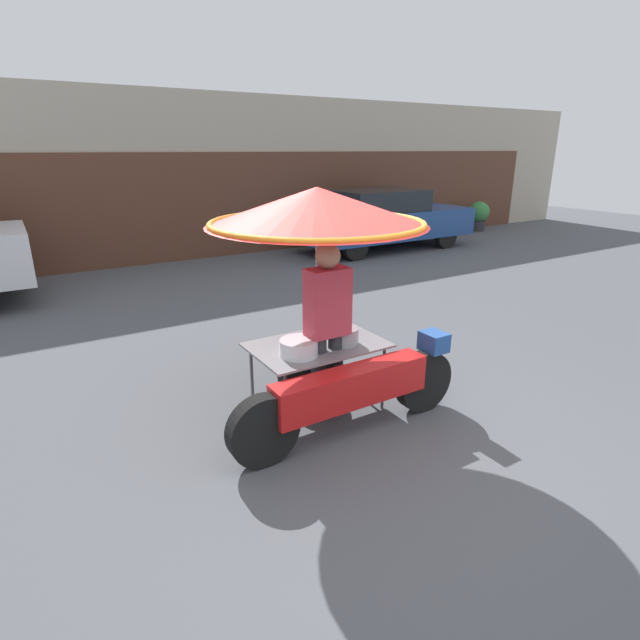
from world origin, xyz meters
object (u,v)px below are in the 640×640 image
Objects in this scene: vendor_person at (327,323)px; potted_plant at (479,214)px; vendor_motorcycle_cart at (322,242)px; parked_car at (383,219)px.

vendor_person is 1.86× the size of potted_plant.
vendor_motorcycle_cart reaches higher than parked_car.
vendor_motorcycle_cart is at bearing -132.44° from parked_car.
parked_car is 5.15× the size of potted_plant.
vendor_motorcycle_cart reaches higher than vendor_person.
parked_car is at bearing 48.00° from vendor_person.
vendor_motorcycle_cart reaches higher than potted_plant.
vendor_motorcycle_cart is 1.39× the size of vendor_person.
parked_car is (5.58, 6.10, -0.87)m from vendor_motorcycle_cart.
vendor_person is at bearing -144.86° from potted_plant.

